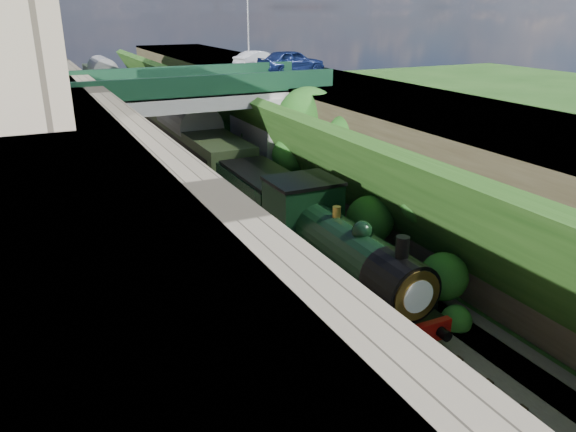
{
  "coord_description": "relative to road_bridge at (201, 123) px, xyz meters",
  "views": [
    {
      "loc": [
        -9.13,
        -9.29,
        10.77
      ],
      "look_at": [
        0.0,
        9.66,
        2.92
      ],
      "focal_mm": 35.0,
      "sensor_mm": 36.0,
      "label": 1
    }
  ],
  "objects": [
    {
      "name": "ground",
      "position": [
        -0.94,
        -24.0,
        -4.08
      ],
      "size": [
        160.0,
        160.0,
        0.0
      ],
      "primitive_type": "plane",
      "color": "#1E4714",
      "rests_on": "ground"
    },
    {
      "name": "track_left",
      "position": [
        -2.94,
        -4.0,
        -3.83
      ],
      "size": [
        2.5,
        90.0,
        0.2
      ],
      "color": "black",
      "rests_on": "trackbed"
    },
    {
      "name": "street_plateau_left",
      "position": [
        -9.94,
        -4.0,
        -0.58
      ],
      "size": [
        6.0,
        90.0,
        7.0
      ],
      "primitive_type": "cube",
      "color": "#262628",
      "rests_on": "ground"
    },
    {
      "name": "road_bridge",
      "position": [
        0.0,
        0.0,
        0.0
      ],
      "size": [
        16.0,
        6.4,
        7.25
      ],
      "color": "gray",
      "rests_on": "ground"
    },
    {
      "name": "car_silver",
      "position": [
        7.43,
        8.27,
        2.85
      ],
      "size": [
        4.37,
        2.65,
        1.36
      ],
      "primitive_type": "imported",
      "rotation": [
        0.0,
        0.0,
        1.89
      ],
      "color": "silver",
      "rests_on": "street_plateau_right"
    },
    {
      "name": "car_blue",
      "position": [
        8.09,
        3.88,
        3.03
      ],
      "size": [
        5.29,
        2.86,
        1.71
      ],
      "primitive_type": "imported",
      "rotation": [
        0.0,
        0.0,
        1.75
      ],
      "color": "#111D4B",
      "rests_on": "street_plateau_right"
    },
    {
      "name": "track_right",
      "position": [
        0.26,
        -4.0,
        -3.83
      ],
      "size": [
        2.5,
        90.0,
        0.2
      ],
      "color": "black",
      "rests_on": "trackbed"
    },
    {
      "name": "tree",
      "position": [
        4.97,
        -4.8,
        0.57
      ],
      "size": [
        3.6,
        3.8,
        6.6
      ],
      "color": "black",
      "rests_on": "ground"
    },
    {
      "name": "tender",
      "position": [
        0.26,
        -8.9,
        -2.46
      ],
      "size": [
        2.7,
        6.0,
        3.05
      ],
      "color": "black",
      "rests_on": "trackbed"
    },
    {
      "name": "coach_middle",
      "position": [
        0.26,
        22.5,
        -2.03
      ],
      "size": [
        2.9,
        18.0,
        3.7
      ],
      "color": "black",
      "rests_on": "trackbed"
    },
    {
      "name": "retaining_wall",
      "position": [
        -6.44,
        -4.0,
        -0.58
      ],
      "size": [
        1.0,
        90.0,
        7.0
      ],
      "primitive_type": "cube",
      "color": "#756B56",
      "rests_on": "ground"
    },
    {
      "name": "embankment_slope",
      "position": [
        4.0,
        -6.67,
        -1.4
      ],
      "size": [
        4.49,
        90.0,
        6.36
      ],
      "color": "#1E4714",
      "rests_on": "ground"
    },
    {
      "name": "street_plateau_right",
      "position": [
        8.56,
        -4.0,
        -0.95
      ],
      "size": [
        8.0,
        90.0,
        6.25
      ],
      "primitive_type": "cube",
      "color": "#262628",
      "rests_on": "ground"
    },
    {
      "name": "locomotive",
      "position": [
        0.26,
        -16.26,
        -2.18
      ],
      "size": [
        3.1,
        10.22,
        3.83
      ],
      "color": "black",
      "rests_on": "trackbed"
    },
    {
      "name": "lamppost",
      "position": [
        6.69,
        8.36,
        5.49
      ],
      "size": [
        0.87,
        0.15,
        6.0
      ],
      "color": "gray",
      "rests_on": "street_plateau_right"
    },
    {
      "name": "coach_rear",
      "position": [
        0.26,
        41.3,
        -2.03
      ],
      "size": [
        2.9,
        18.0,
        3.7
      ],
      "color": "black",
      "rests_on": "trackbed"
    },
    {
      "name": "trackbed",
      "position": [
        -0.94,
        -4.0,
        -3.98
      ],
      "size": [
        10.0,
        90.0,
        0.2
      ],
      "primitive_type": "cube",
      "color": "#473F38",
      "rests_on": "ground"
    },
    {
      "name": "coach_front",
      "position": [
        0.26,
        3.7,
        -2.03
      ],
      "size": [
        2.9,
        18.0,
        3.7
      ],
      "color": "black",
      "rests_on": "trackbed"
    }
  ]
}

